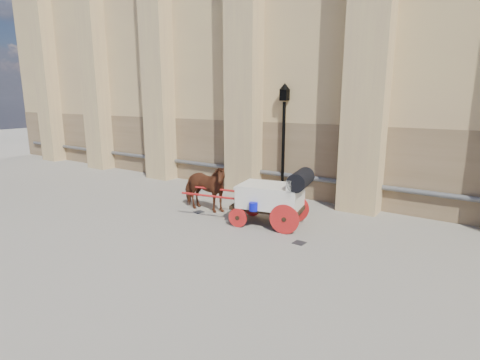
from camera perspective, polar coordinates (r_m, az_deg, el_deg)
The scene contains 6 objects.
ground at distance 12.92m, azimuth -4.79°, elevation -5.54°, with size 90.00×90.00×0.00m, color slate.
horse at distance 13.32m, azimuth -5.49°, elevation -1.17°, with size 0.92×2.03×1.71m, color #582814.
carriage at distance 11.78m, azimuth 5.30°, elevation -2.29°, with size 4.34×1.93×1.84m.
street_lamp at distance 15.10m, azimuth 6.65°, elevation 6.45°, with size 0.42×0.42×4.54m.
drain_grate_near at distance 13.42m, azimuth -6.27°, elevation -4.85°, with size 0.32×0.32×0.01m, color black.
drain_grate_far at distance 10.73m, azimuth 9.01°, elevation -9.43°, with size 0.32×0.32×0.01m, color black.
Camera 1 is at (7.86, -9.46, 3.97)m, focal length 28.00 mm.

